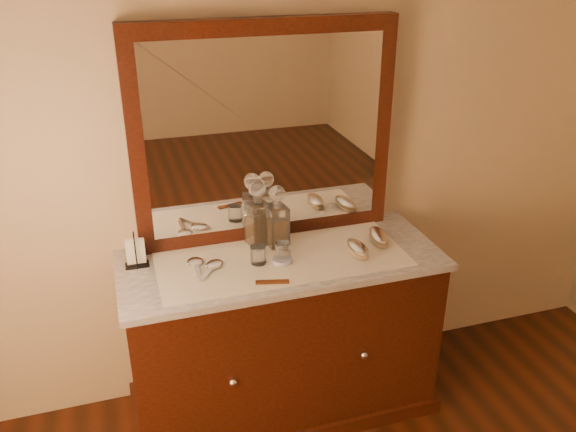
# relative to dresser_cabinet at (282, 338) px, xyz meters

# --- Properties ---
(dresser_cabinet) EXTENTS (1.40, 0.55, 0.82)m
(dresser_cabinet) POSITION_rel_dresser_cabinet_xyz_m (0.00, 0.00, 0.00)
(dresser_cabinet) COLOR black
(dresser_cabinet) RESTS_ON floor
(dresser_plinth) EXTENTS (1.46, 0.59, 0.08)m
(dresser_plinth) POSITION_rel_dresser_cabinet_xyz_m (0.00, 0.00, -0.37)
(dresser_plinth) COLOR black
(dresser_plinth) RESTS_ON floor
(knob_left) EXTENTS (0.04, 0.04, 0.04)m
(knob_left) POSITION_rel_dresser_cabinet_xyz_m (-0.30, -0.28, 0.04)
(knob_left) COLOR silver
(knob_left) RESTS_ON dresser_cabinet
(knob_right) EXTENTS (0.04, 0.04, 0.04)m
(knob_right) POSITION_rel_dresser_cabinet_xyz_m (0.30, -0.28, 0.04)
(knob_right) COLOR silver
(knob_right) RESTS_ON dresser_cabinet
(marble_top) EXTENTS (1.44, 0.59, 0.03)m
(marble_top) POSITION_rel_dresser_cabinet_xyz_m (0.00, 0.00, 0.42)
(marble_top) COLOR silver
(marble_top) RESTS_ON dresser_cabinet
(mirror_frame) EXTENTS (1.20, 0.08, 1.00)m
(mirror_frame) POSITION_rel_dresser_cabinet_xyz_m (0.00, 0.25, 0.94)
(mirror_frame) COLOR black
(mirror_frame) RESTS_ON marble_top
(mirror_glass) EXTENTS (1.06, 0.01, 0.86)m
(mirror_glass) POSITION_rel_dresser_cabinet_xyz_m (0.00, 0.21, 0.94)
(mirror_glass) COLOR white
(mirror_glass) RESTS_ON marble_top
(lace_runner) EXTENTS (1.10, 0.45, 0.00)m
(lace_runner) POSITION_rel_dresser_cabinet_xyz_m (0.00, -0.02, 0.44)
(lace_runner) COLOR silver
(lace_runner) RESTS_ON marble_top
(pin_dish) EXTENTS (0.10, 0.10, 0.02)m
(pin_dish) POSITION_rel_dresser_cabinet_xyz_m (-0.01, -0.04, 0.45)
(pin_dish) COLOR white
(pin_dish) RESTS_ON lace_runner
(comb) EXTENTS (0.14, 0.06, 0.01)m
(comb) POSITION_rel_dresser_cabinet_xyz_m (-0.10, -0.20, 0.45)
(comb) COLOR brown
(comb) RESTS_ON lace_runner
(napkin_rack) EXTENTS (0.10, 0.07, 0.15)m
(napkin_rack) POSITION_rel_dresser_cabinet_xyz_m (-0.62, 0.12, 0.50)
(napkin_rack) COLOR black
(napkin_rack) RESTS_ON marble_top
(decanter_left) EXTENTS (0.12, 0.12, 0.31)m
(decanter_left) POSITION_rel_dresser_cabinet_xyz_m (-0.06, 0.16, 0.56)
(decanter_left) COLOR #8F5614
(decanter_left) RESTS_ON lace_runner
(decanter_right) EXTENTS (0.10, 0.10, 0.30)m
(decanter_right) POSITION_rel_dresser_cabinet_xyz_m (0.02, 0.12, 0.56)
(decanter_right) COLOR #8F5614
(decanter_right) RESTS_ON lace_runner
(brush_near) EXTENTS (0.08, 0.17, 0.05)m
(brush_near) POSITION_rel_dresser_cabinet_xyz_m (0.34, -0.08, 0.47)
(brush_near) COLOR #9C825F
(brush_near) RESTS_ON lace_runner
(brush_far) EXTENTS (0.10, 0.19, 0.05)m
(brush_far) POSITION_rel_dresser_cabinet_xyz_m (0.48, 0.00, 0.47)
(brush_far) COLOR #9C825F
(brush_far) RESTS_ON lace_runner
(hand_mirror_outer) EXTENTS (0.08, 0.18, 0.02)m
(hand_mirror_outer) POSITION_rel_dresser_cabinet_xyz_m (-0.38, 0.04, 0.45)
(hand_mirror_outer) COLOR silver
(hand_mirror_outer) RESTS_ON lace_runner
(hand_mirror_inner) EXTENTS (0.14, 0.18, 0.02)m
(hand_mirror_inner) POSITION_rel_dresser_cabinet_xyz_m (-0.31, -0.00, 0.45)
(hand_mirror_inner) COLOR silver
(hand_mirror_inner) RESTS_ON lace_runner
(tumblers) EXTENTS (0.18, 0.07, 0.08)m
(tumblers) POSITION_rel_dresser_cabinet_xyz_m (-0.06, -0.02, 0.48)
(tumblers) COLOR white
(tumblers) RESTS_ON lace_runner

